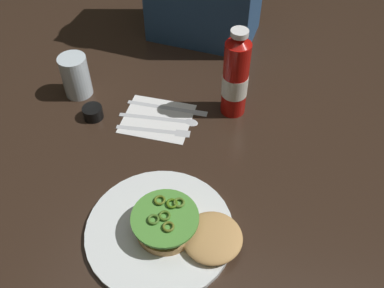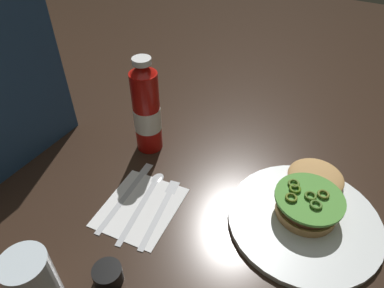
# 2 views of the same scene
# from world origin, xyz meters

# --- Properties ---
(ground_plane) EXTENTS (3.00, 3.00, 0.00)m
(ground_plane) POSITION_xyz_m (0.00, 0.00, 0.00)
(ground_plane) COLOR #2E2017
(dinner_plate) EXTENTS (0.29, 0.29, 0.01)m
(dinner_plate) POSITION_xyz_m (0.08, -0.13, 0.01)
(dinner_plate) COLOR white
(dinner_plate) RESTS_ON ground_plane
(burger_sandwich) EXTENTS (0.22, 0.13, 0.05)m
(burger_sandwich) POSITION_xyz_m (0.13, -0.12, 0.03)
(burger_sandwich) COLOR tan
(burger_sandwich) RESTS_ON dinner_plate
(ketchup_bottle) EXTENTS (0.06, 0.06, 0.23)m
(ketchup_bottle) POSITION_xyz_m (0.13, 0.26, 0.11)
(ketchup_bottle) COLOR #B1100B
(ketchup_bottle) RESTS_ON ground_plane
(water_glass) EXTENTS (0.07, 0.07, 0.11)m
(water_glass) POSITION_xyz_m (-0.27, 0.20, 0.06)
(water_glass) COLOR silver
(water_glass) RESTS_ON ground_plane
(condiment_cup) EXTENTS (0.05, 0.05, 0.03)m
(condiment_cup) POSITION_xyz_m (-0.20, 0.13, 0.02)
(condiment_cup) COLOR black
(condiment_cup) RESTS_ON ground_plane
(napkin) EXTENTS (0.18, 0.16, 0.00)m
(napkin) POSITION_xyz_m (-0.04, 0.17, 0.00)
(napkin) COLOR white
(napkin) RESTS_ON ground_plane
(fork_utensil) EXTENTS (0.18, 0.05, 0.00)m
(fork_utensil) POSITION_xyz_m (-0.02, 0.13, 0.00)
(fork_utensil) COLOR silver
(fork_utensil) RESTS_ON napkin
(spoon_utensil) EXTENTS (0.20, 0.05, 0.00)m
(spoon_utensil) POSITION_xyz_m (-0.01, 0.18, 0.00)
(spoon_utensil) COLOR silver
(spoon_utensil) RESTS_ON napkin
(butter_knife) EXTENTS (0.21, 0.04, 0.00)m
(butter_knife) POSITION_xyz_m (-0.02, 0.22, 0.00)
(butter_knife) COLOR silver
(butter_knife) RESTS_ON napkin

